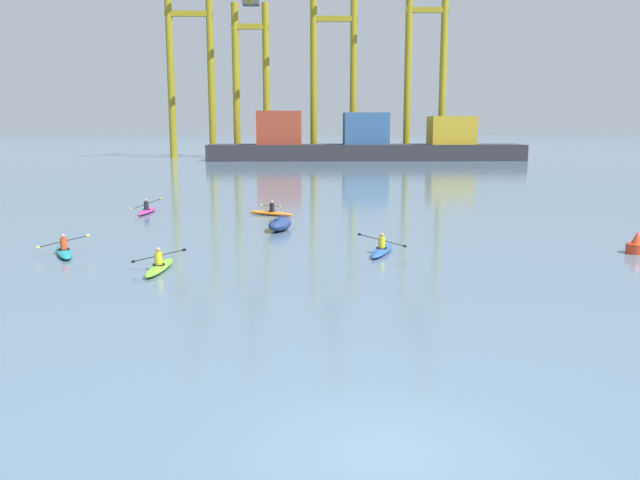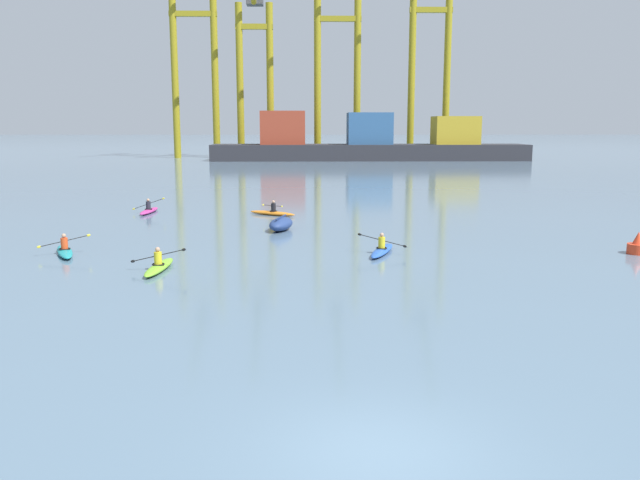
{
  "view_description": "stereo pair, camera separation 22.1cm",
  "coord_description": "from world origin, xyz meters",
  "px_view_note": "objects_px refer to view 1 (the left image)",
  "views": [
    {
      "loc": [
        -1.48,
        -10.55,
        5.64
      ],
      "look_at": [
        -0.61,
        18.06,
        0.6
      ],
      "focal_mm": 36.61,
      "sensor_mm": 36.0,
      "label": 1
    },
    {
      "loc": [
        -1.26,
        -10.56,
        5.64
      ],
      "look_at": [
        -0.61,
        18.06,
        0.6
      ],
      "focal_mm": 36.61,
      "sensor_mm": 36.0,
      "label": 2
    }
  ],
  "objects_px": {
    "kayak_lime": "(159,266)",
    "gantry_crane_west_mid": "(250,53)",
    "kayak_blue": "(382,250)",
    "kayak_teal": "(64,251)",
    "gantry_crane_east": "(427,43)",
    "kayak_magenta": "(147,211)",
    "gantry_crane_east_mid": "(334,47)",
    "channel_buoy": "(637,245)",
    "gantry_crane_west": "(190,47)",
    "container_barge": "(364,144)",
    "kayak_orange": "(271,213)",
    "capsized_dinghy": "(280,224)"
  },
  "relations": [
    {
      "from": "kayak_magenta",
      "to": "kayak_lime",
      "type": "height_order",
      "value": "kayak_magenta"
    },
    {
      "from": "gantry_crane_west_mid",
      "to": "kayak_orange",
      "type": "distance_m",
      "value": 75.22
    },
    {
      "from": "gantry_crane_west_mid",
      "to": "container_barge",
      "type": "bearing_deg",
      "value": -18.63
    },
    {
      "from": "gantry_crane_east_mid",
      "to": "capsized_dinghy",
      "type": "xyz_separation_m",
      "value": [
        -6.92,
        -79.32,
        -18.4
      ]
    },
    {
      "from": "gantry_crane_west",
      "to": "channel_buoy",
      "type": "xyz_separation_m",
      "value": [
        33.76,
        -87.61,
        -18.46
      ]
    },
    {
      "from": "gantry_crane_east_mid",
      "to": "gantry_crane_east",
      "type": "distance_m",
      "value": 16.13
    },
    {
      "from": "container_barge",
      "to": "kayak_lime",
      "type": "distance_m",
      "value": 84.12
    },
    {
      "from": "gantry_crane_west",
      "to": "gantry_crane_east_mid",
      "type": "height_order",
      "value": "gantry_crane_east_mid"
    },
    {
      "from": "gantry_crane_east",
      "to": "kayak_teal",
      "type": "relative_size",
      "value": 12.41
    },
    {
      "from": "kayak_teal",
      "to": "kayak_lime",
      "type": "bearing_deg",
      "value": -34.33
    },
    {
      "from": "kayak_blue",
      "to": "kayak_teal",
      "type": "xyz_separation_m",
      "value": [
        -14.09,
        0.12,
        0.0
      ]
    },
    {
      "from": "channel_buoy",
      "to": "kayak_lime",
      "type": "relative_size",
      "value": 0.29
    },
    {
      "from": "gantry_crane_west",
      "to": "gantry_crane_east",
      "type": "bearing_deg",
      "value": -0.09
    },
    {
      "from": "gantry_crane_east_mid",
      "to": "channel_buoy",
      "type": "xyz_separation_m",
      "value": [
        9.19,
        -86.28,
        -18.39
      ]
    },
    {
      "from": "gantry_crane_west",
      "to": "channel_buoy",
      "type": "height_order",
      "value": "gantry_crane_west"
    },
    {
      "from": "container_barge",
      "to": "gantry_crane_west_mid",
      "type": "bearing_deg",
      "value": 161.37
    },
    {
      "from": "gantry_crane_west",
      "to": "capsized_dinghy",
      "type": "relative_size",
      "value": 13.04
    },
    {
      "from": "gantry_crane_east_mid",
      "to": "kayak_magenta",
      "type": "height_order",
      "value": "gantry_crane_east_mid"
    },
    {
      "from": "channel_buoy",
      "to": "kayak_magenta",
      "type": "relative_size",
      "value": 0.29
    },
    {
      "from": "kayak_lime",
      "to": "gantry_crane_east",
      "type": "bearing_deg",
      "value": 73.13
    },
    {
      "from": "gantry_crane_east",
      "to": "kayak_magenta",
      "type": "distance_m",
      "value": 82.2
    },
    {
      "from": "container_barge",
      "to": "kayak_blue",
      "type": "distance_m",
      "value": 79.65
    },
    {
      "from": "gantry_crane_west_mid",
      "to": "kayak_blue",
      "type": "bearing_deg",
      "value": -82.06
    },
    {
      "from": "gantry_crane_east_mid",
      "to": "kayak_orange",
      "type": "height_order",
      "value": "gantry_crane_east_mid"
    },
    {
      "from": "gantry_crane_west",
      "to": "gantry_crane_east",
      "type": "relative_size",
      "value": 0.87
    },
    {
      "from": "gantry_crane_east",
      "to": "kayak_orange",
      "type": "height_order",
      "value": "gantry_crane_east"
    },
    {
      "from": "container_barge",
      "to": "gantry_crane_west_mid",
      "type": "xyz_separation_m",
      "value": [
        -18.78,
        6.33,
        15.01
      ]
    },
    {
      "from": "kayak_orange",
      "to": "gantry_crane_west_mid",
      "type": "bearing_deg",
      "value": 95.04
    },
    {
      "from": "gantry_crane_east_mid",
      "to": "kayak_magenta",
      "type": "bearing_deg",
      "value": -102.4
    },
    {
      "from": "channel_buoy",
      "to": "kayak_magenta",
      "type": "distance_m",
      "value": 28.82
    },
    {
      "from": "gantry_crane_west_mid",
      "to": "channel_buoy",
      "type": "distance_m",
      "value": 90.74
    },
    {
      "from": "kayak_magenta",
      "to": "capsized_dinghy",
      "type": "bearing_deg",
      "value": -39.65
    },
    {
      "from": "kayak_blue",
      "to": "kayak_teal",
      "type": "bearing_deg",
      "value": 179.53
    },
    {
      "from": "gantry_crane_east",
      "to": "kayak_teal",
      "type": "xyz_separation_m",
      "value": [
        -32.32,
        -87.11,
        -19.52
      ]
    },
    {
      "from": "kayak_teal",
      "to": "kayak_lime",
      "type": "distance_m",
      "value": 5.93
    },
    {
      "from": "gantry_crane_west",
      "to": "gantry_crane_east_mid",
      "type": "relative_size",
      "value": 0.94
    },
    {
      "from": "kayak_orange",
      "to": "kayak_lime",
      "type": "relative_size",
      "value": 0.93
    },
    {
      "from": "gantry_crane_east_mid",
      "to": "kayak_blue",
      "type": "relative_size",
      "value": 11.37
    },
    {
      "from": "gantry_crane_east",
      "to": "kayak_magenta",
      "type": "xyz_separation_m",
      "value": [
        -31.87,
        -73.21,
        -19.52
      ]
    },
    {
      "from": "kayak_blue",
      "to": "kayak_orange",
      "type": "height_order",
      "value": "same"
    },
    {
      "from": "container_barge",
      "to": "kayak_orange",
      "type": "height_order",
      "value": "container_barge"
    },
    {
      "from": "gantry_crane_west_mid",
      "to": "kayak_teal",
      "type": "distance_m",
      "value": 87.34
    },
    {
      "from": "gantry_crane_west_mid",
      "to": "kayak_teal",
      "type": "height_order",
      "value": "gantry_crane_west_mid"
    },
    {
      "from": "kayak_blue",
      "to": "kayak_orange",
      "type": "xyz_separation_m",
      "value": [
        -5.52,
        12.78,
        0.0
      ]
    },
    {
      "from": "gantry_crane_east_mid",
      "to": "kayak_lime",
      "type": "xyz_separation_m",
      "value": [
        -11.37,
        -89.19,
        -18.57
      ]
    },
    {
      "from": "kayak_lime",
      "to": "gantry_crane_west_mid",
      "type": "bearing_deg",
      "value": 91.77
    },
    {
      "from": "channel_buoy",
      "to": "container_barge",
      "type": "bearing_deg",
      "value": 93.26
    },
    {
      "from": "kayak_lime",
      "to": "kayak_orange",
      "type": "bearing_deg",
      "value": 77.07
    },
    {
      "from": "channel_buoy",
      "to": "kayak_orange",
      "type": "distance_m",
      "value": 21.37
    },
    {
      "from": "gantry_crane_west_mid",
      "to": "capsized_dinghy",
      "type": "distance_m",
      "value": 81.21
    }
  ]
}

